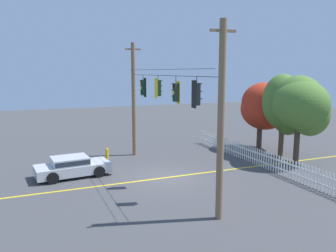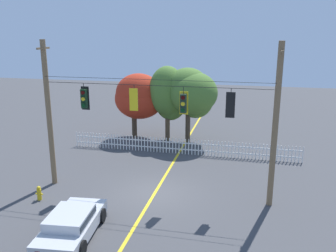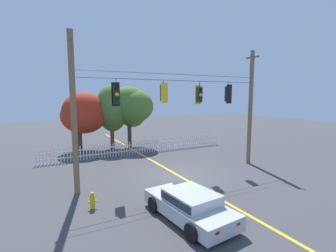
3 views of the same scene
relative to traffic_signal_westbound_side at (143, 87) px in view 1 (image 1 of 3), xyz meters
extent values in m
plane|color=#424244|center=(3.73, -0.01, -4.92)|extent=(80.00, 80.00, 0.00)
cube|color=gold|center=(3.73, -0.01, -4.91)|extent=(0.16, 36.00, 0.01)
cylinder|color=brown|center=(-2.11, -0.01, -0.97)|extent=(0.28, 0.28, 7.89)
cylinder|color=brown|center=(9.56, -0.01, -0.97)|extent=(0.28, 0.28, 7.89)
cube|color=brown|center=(-2.11, -0.01, 2.52)|extent=(0.10, 1.10, 0.10)
cube|color=brown|center=(9.56, -0.01, 2.52)|extent=(0.10, 1.10, 0.10)
cylinder|color=black|center=(3.73, -0.01, 0.80)|extent=(11.47, 0.02, 0.02)
cylinder|color=black|center=(3.73, -0.26, 1.12)|extent=(11.47, 0.02, 0.02)
cylinder|color=black|center=(0.00, -0.01, 0.64)|extent=(0.03, 0.03, 0.30)
cube|color=black|center=(0.00, 0.12, 0.00)|extent=(0.43, 0.02, 1.23)
cube|color=black|center=(0.00, -0.01, 0.00)|extent=(0.30, 0.24, 0.99)
cylinder|color=#410706|center=(0.00, -0.14, 0.33)|extent=(0.20, 0.03, 0.20)
cube|color=black|center=(0.00, -0.19, 0.44)|extent=(0.22, 0.12, 0.06)
cylinder|color=yellow|center=(0.00, -0.14, 0.00)|extent=(0.20, 0.03, 0.20)
cube|color=black|center=(0.00, -0.19, 0.11)|extent=(0.22, 0.12, 0.06)
cylinder|color=#073513|center=(0.00, -0.14, -0.33)|extent=(0.20, 0.03, 0.20)
cube|color=black|center=(0.00, -0.19, -0.22)|extent=(0.22, 0.12, 0.06)
cylinder|color=black|center=(2.71, -0.01, 0.66)|extent=(0.03, 0.03, 0.26)
cube|color=yellow|center=(2.71, -0.14, 0.08)|extent=(0.43, 0.02, 1.12)
cube|color=black|center=(2.71, -0.01, 0.08)|extent=(0.30, 0.24, 0.91)
cylinder|color=#410706|center=(2.71, 0.13, 0.38)|extent=(0.20, 0.03, 0.20)
cube|color=black|center=(2.71, 0.17, 0.50)|extent=(0.22, 0.12, 0.06)
cylinder|color=yellow|center=(2.71, 0.13, 0.08)|extent=(0.20, 0.03, 0.20)
cube|color=black|center=(2.71, 0.17, 0.19)|extent=(0.22, 0.12, 0.06)
cylinder|color=#073513|center=(2.71, 0.13, -0.22)|extent=(0.20, 0.03, 0.20)
cube|color=black|center=(2.71, 0.17, -0.11)|extent=(0.22, 0.12, 0.06)
cylinder|color=black|center=(5.20, -0.01, 0.61)|extent=(0.03, 0.03, 0.36)
cube|color=yellow|center=(5.20, 0.12, -0.03)|extent=(0.43, 0.02, 1.14)
cube|color=#1E3323|center=(5.20, -0.01, -0.03)|extent=(0.30, 0.24, 0.92)
cylinder|color=#410706|center=(5.20, -0.14, 0.28)|extent=(0.20, 0.03, 0.20)
cube|color=#1E3323|center=(5.20, -0.19, 0.40)|extent=(0.22, 0.12, 0.06)
cylinder|color=yellow|center=(5.20, -0.14, -0.03)|extent=(0.20, 0.03, 0.20)
cube|color=#1E3323|center=(5.20, -0.19, 0.09)|extent=(0.22, 0.12, 0.06)
cylinder|color=#073513|center=(5.20, -0.14, -0.33)|extent=(0.20, 0.03, 0.20)
cube|color=#1E3323|center=(5.20, -0.19, -0.22)|extent=(0.22, 0.12, 0.06)
cylinder|color=black|center=(7.46, -0.01, 0.66)|extent=(0.03, 0.03, 0.28)
cube|color=black|center=(7.46, -0.14, 0.02)|extent=(0.43, 0.02, 1.23)
cube|color=black|center=(7.46, -0.01, 0.02)|extent=(0.30, 0.24, 0.99)
cylinder|color=#410706|center=(7.46, 0.13, 0.35)|extent=(0.20, 0.03, 0.20)
cube|color=black|center=(7.46, 0.17, 0.47)|extent=(0.22, 0.12, 0.06)
cylinder|color=yellow|center=(7.46, 0.13, 0.02)|extent=(0.20, 0.03, 0.20)
cube|color=black|center=(7.46, 0.17, 0.14)|extent=(0.22, 0.12, 0.06)
cylinder|color=#073513|center=(7.46, 0.13, -0.31)|extent=(0.20, 0.03, 0.20)
cube|color=black|center=(7.46, 0.17, -0.19)|extent=(0.22, 0.12, 0.06)
cube|color=white|center=(-3.93, 6.41, -4.37)|extent=(0.06, 0.04, 1.09)
cube|color=white|center=(-3.71, 6.41, -4.37)|extent=(0.06, 0.04, 1.09)
cube|color=white|center=(-3.48, 6.41, -4.37)|extent=(0.06, 0.04, 1.09)
cube|color=white|center=(-3.25, 6.41, -4.37)|extent=(0.06, 0.04, 1.09)
cube|color=white|center=(-3.03, 6.41, -4.37)|extent=(0.06, 0.04, 1.09)
cube|color=white|center=(-2.80, 6.41, -4.37)|extent=(0.06, 0.04, 1.09)
cube|color=white|center=(-2.58, 6.41, -4.37)|extent=(0.06, 0.04, 1.09)
cube|color=white|center=(-2.35, 6.41, -4.37)|extent=(0.06, 0.04, 1.09)
cube|color=white|center=(-2.12, 6.41, -4.37)|extent=(0.06, 0.04, 1.09)
cube|color=white|center=(-1.90, 6.41, -4.37)|extent=(0.06, 0.04, 1.09)
cube|color=white|center=(-1.67, 6.41, -4.37)|extent=(0.06, 0.04, 1.09)
cube|color=white|center=(-1.44, 6.41, -4.37)|extent=(0.06, 0.04, 1.09)
cube|color=white|center=(-1.22, 6.41, -4.37)|extent=(0.06, 0.04, 1.09)
cube|color=white|center=(-0.99, 6.41, -4.37)|extent=(0.06, 0.04, 1.09)
cube|color=white|center=(-0.77, 6.41, -4.37)|extent=(0.06, 0.04, 1.09)
cube|color=white|center=(-0.54, 6.41, -4.37)|extent=(0.06, 0.04, 1.09)
cube|color=white|center=(-0.31, 6.41, -4.37)|extent=(0.06, 0.04, 1.09)
cube|color=white|center=(-0.09, 6.41, -4.37)|extent=(0.06, 0.04, 1.09)
cube|color=white|center=(0.14, 6.41, -4.37)|extent=(0.06, 0.04, 1.09)
cube|color=white|center=(0.36, 6.41, -4.37)|extent=(0.06, 0.04, 1.09)
cube|color=white|center=(0.59, 6.41, -4.37)|extent=(0.06, 0.04, 1.09)
cube|color=white|center=(0.82, 6.41, -4.37)|extent=(0.06, 0.04, 1.09)
cube|color=white|center=(1.04, 6.41, -4.37)|extent=(0.06, 0.04, 1.09)
cube|color=white|center=(1.27, 6.41, -4.37)|extent=(0.06, 0.04, 1.09)
cube|color=white|center=(1.50, 6.41, -4.37)|extent=(0.06, 0.04, 1.09)
cube|color=white|center=(1.72, 6.41, -4.37)|extent=(0.06, 0.04, 1.09)
cube|color=white|center=(1.95, 6.41, -4.37)|extent=(0.06, 0.04, 1.09)
cube|color=white|center=(2.17, 6.41, -4.37)|extent=(0.06, 0.04, 1.09)
cube|color=white|center=(2.40, 6.41, -4.37)|extent=(0.06, 0.04, 1.09)
cube|color=white|center=(2.63, 6.41, -4.37)|extent=(0.06, 0.04, 1.09)
cube|color=white|center=(2.85, 6.41, -4.37)|extent=(0.06, 0.04, 1.09)
cube|color=white|center=(3.08, 6.41, -4.37)|extent=(0.06, 0.04, 1.09)
cube|color=white|center=(3.31, 6.41, -4.37)|extent=(0.06, 0.04, 1.09)
cube|color=white|center=(3.53, 6.41, -4.37)|extent=(0.06, 0.04, 1.09)
cube|color=white|center=(3.76, 6.41, -4.37)|extent=(0.06, 0.04, 1.09)
cube|color=white|center=(3.98, 6.41, -4.37)|extent=(0.06, 0.04, 1.09)
cube|color=white|center=(4.21, 6.41, -4.37)|extent=(0.06, 0.04, 1.09)
cube|color=white|center=(4.44, 6.41, -4.37)|extent=(0.06, 0.04, 1.09)
cube|color=white|center=(4.66, 6.41, -4.37)|extent=(0.06, 0.04, 1.09)
cube|color=white|center=(4.89, 6.41, -4.37)|extent=(0.06, 0.04, 1.09)
cube|color=white|center=(5.11, 6.41, -4.37)|extent=(0.06, 0.04, 1.09)
cube|color=white|center=(5.34, 6.41, -4.37)|extent=(0.06, 0.04, 1.09)
cube|color=white|center=(5.57, 6.41, -4.37)|extent=(0.06, 0.04, 1.09)
cube|color=white|center=(5.79, 6.41, -4.37)|extent=(0.06, 0.04, 1.09)
cube|color=white|center=(6.02, 6.41, -4.37)|extent=(0.06, 0.04, 1.09)
cube|color=white|center=(6.25, 6.41, -4.37)|extent=(0.06, 0.04, 1.09)
cube|color=white|center=(6.47, 6.41, -4.37)|extent=(0.06, 0.04, 1.09)
cube|color=white|center=(6.70, 6.41, -4.37)|extent=(0.06, 0.04, 1.09)
cube|color=white|center=(6.92, 6.41, -4.37)|extent=(0.06, 0.04, 1.09)
cube|color=white|center=(7.15, 6.41, -4.37)|extent=(0.06, 0.04, 1.09)
cube|color=white|center=(7.38, 6.41, -4.37)|extent=(0.06, 0.04, 1.09)
cube|color=white|center=(7.60, 6.41, -4.37)|extent=(0.06, 0.04, 1.09)
cube|color=white|center=(7.83, 6.41, -4.37)|extent=(0.06, 0.04, 1.09)
cube|color=white|center=(8.06, 6.41, -4.37)|extent=(0.06, 0.04, 1.09)
cube|color=white|center=(8.28, 6.41, -4.37)|extent=(0.06, 0.04, 1.09)
cube|color=white|center=(8.51, 6.41, -4.37)|extent=(0.06, 0.04, 1.09)
cube|color=white|center=(8.73, 6.41, -4.37)|extent=(0.06, 0.04, 1.09)
cube|color=white|center=(8.96, 6.41, -4.37)|extent=(0.06, 0.04, 1.09)
cube|color=white|center=(9.19, 6.41, -4.37)|extent=(0.06, 0.04, 1.09)
cube|color=white|center=(9.41, 6.41, -4.37)|extent=(0.06, 0.04, 1.09)
cube|color=white|center=(3.98, 6.44, -4.59)|extent=(15.83, 0.03, 0.08)
cube|color=white|center=(3.98, 6.44, -4.13)|extent=(15.83, 0.03, 0.08)
cylinder|color=#473828|center=(-0.53, 9.66, -3.78)|extent=(0.40, 0.40, 2.28)
ellipsoid|color=#B22D19|center=(-0.09, 9.71, -1.80)|extent=(3.88, 3.48, 3.15)
ellipsoid|color=#B22D19|center=(-0.08, 9.57, -1.33)|extent=(3.63, 3.11, 3.07)
cylinder|color=brown|center=(2.26, 9.38, -3.75)|extent=(0.35, 0.35, 2.33)
ellipsoid|color=#4C752D|center=(2.44, 9.73, -1.63)|extent=(2.62, 2.24, 3.49)
ellipsoid|color=#4C752D|center=(2.26, 9.29, -1.02)|extent=(2.74, 2.63, 3.77)
cylinder|color=#473828|center=(3.87, 9.27, -3.63)|extent=(0.36, 0.36, 2.57)
ellipsoid|color=#4C752D|center=(4.36, 9.73, -1.65)|extent=(2.72, 2.26, 2.89)
ellipsoid|color=#4C752D|center=(4.26, 9.05, -1.06)|extent=(3.64, 3.39, 3.13)
ellipsoid|color=#4C752D|center=(3.82, 9.23, -0.66)|extent=(3.18, 2.91, 2.86)
cube|color=#B7BABF|center=(1.43, -4.75, -4.47)|extent=(2.18, 4.26, 0.55)
cube|color=#B7BABF|center=(1.44, -4.90, -3.98)|extent=(1.75, 2.11, 0.42)
cube|color=#232D38|center=(1.44, -4.90, -3.98)|extent=(1.78, 2.03, 0.27)
cylinder|color=black|center=(0.42, -3.57, -4.60)|extent=(0.24, 0.65, 0.64)
cylinder|color=black|center=(2.19, -3.40, -4.60)|extent=(0.24, 0.65, 0.64)
cylinder|color=black|center=(0.67, -6.10, -4.60)|extent=(0.24, 0.65, 0.64)
cylinder|color=black|center=(2.44, -5.93, -4.60)|extent=(0.24, 0.65, 0.64)
cube|color=white|center=(0.74, -2.78, -4.37)|extent=(0.20, 0.06, 0.10)
cube|color=white|center=(1.72, -2.68, -4.37)|extent=(0.20, 0.06, 0.10)
cube|color=red|center=(1.14, -6.82, -4.37)|extent=(0.20, 0.06, 0.10)
cube|color=red|center=(2.12, -6.72, -4.37)|extent=(0.20, 0.06, 0.10)
cylinder|color=gold|center=(-1.77, -2.07, -4.63)|extent=(0.22, 0.22, 0.58)
sphere|color=gold|center=(-1.77, -2.07, -4.27)|extent=(0.20, 0.20, 0.20)
cylinder|color=gold|center=(-1.92, -2.07, -4.60)|extent=(0.08, 0.08, 0.08)
cylinder|color=gold|center=(-1.62, -2.07, -4.60)|extent=(0.08, 0.08, 0.08)
camera|label=1|loc=(20.95, -6.97, 1.01)|focal=36.60mm
camera|label=2|loc=(8.27, -16.85, 3.41)|focal=38.42mm
camera|label=3|loc=(-3.64, -12.49, -0.05)|focal=26.26mm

